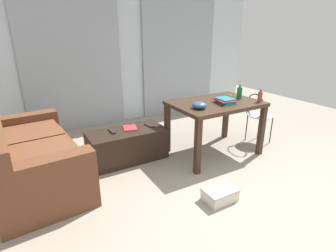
{
  "coord_description": "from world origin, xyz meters",
  "views": [
    {
      "loc": [
        -1.97,
        -1.29,
        1.71
      ],
      "look_at": [
        -0.21,
        1.74,
        0.42
      ],
      "focal_mm": 28.0,
      "sensor_mm": 36.0,
      "label": 1
    }
  ],
  "objects_px": {
    "bottle_far": "(260,97)",
    "magazine": "(130,128)",
    "craft_table": "(215,109)",
    "scissors": "(233,95)",
    "tv_remote_primary": "(112,131)",
    "bottle_near": "(239,93)",
    "bowl": "(199,105)",
    "tv_remote_secondary": "(149,125)",
    "shoebox": "(220,194)",
    "coffee_table": "(127,145)",
    "tv_remote_on_table": "(226,98)",
    "wire_chair": "(258,112)",
    "book_stack": "(225,101)",
    "couch": "(31,158)"
  },
  "relations": [
    {
      "from": "bottle_far",
      "to": "magazine",
      "type": "relative_size",
      "value": 0.8
    },
    {
      "from": "craft_table",
      "to": "scissors",
      "type": "height_order",
      "value": "scissors"
    },
    {
      "from": "tv_remote_primary",
      "to": "magazine",
      "type": "height_order",
      "value": "tv_remote_primary"
    },
    {
      "from": "bottle_near",
      "to": "magazine",
      "type": "bearing_deg",
      "value": 161.39
    },
    {
      "from": "bowl",
      "to": "tv_remote_secondary",
      "type": "distance_m",
      "value": 0.81
    },
    {
      "from": "scissors",
      "to": "shoebox",
      "type": "distance_m",
      "value": 1.76
    },
    {
      "from": "bottle_near",
      "to": "scissors",
      "type": "relative_size",
      "value": 2.12
    },
    {
      "from": "bottle_near",
      "to": "tv_remote_secondary",
      "type": "bearing_deg",
      "value": 159.75
    },
    {
      "from": "coffee_table",
      "to": "tv_remote_on_table",
      "type": "relative_size",
      "value": 7.38
    },
    {
      "from": "scissors",
      "to": "wire_chair",
      "type": "bearing_deg",
      "value": -30.34
    },
    {
      "from": "magazine",
      "to": "shoebox",
      "type": "relative_size",
      "value": 0.65
    },
    {
      "from": "book_stack",
      "to": "scissors",
      "type": "xyz_separation_m",
      "value": [
        0.42,
        0.28,
        -0.03
      ]
    },
    {
      "from": "wire_chair",
      "to": "tv_remote_primary",
      "type": "distance_m",
      "value": 2.25
    },
    {
      "from": "tv_remote_primary",
      "to": "tv_remote_on_table",
      "type": "bearing_deg",
      "value": -13.91
    },
    {
      "from": "book_stack",
      "to": "scissors",
      "type": "relative_size",
      "value": 3.17
    },
    {
      "from": "scissors",
      "to": "craft_table",
      "type": "bearing_deg",
      "value": -161.53
    },
    {
      "from": "craft_table",
      "to": "book_stack",
      "type": "height_order",
      "value": "book_stack"
    },
    {
      "from": "craft_table",
      "to": "bowl",
      "type": "relative_size",
      "value": 6.54
    },
    {
      "from": "tv_remote_primary",
      "to": "coffee_table",
      "type": "bearing_deg",
      "value": -14.87
    },
    {
      "from": "tv_remote_secondary",
      "to": "magazine",
      "type": "distance_m",
      "value": 0.27
    },
    {
      "from": "wire_chair",
      "to": "bottle_near",
      "type": "height_order",
      "value": "bottle_near"
    },
    {
      "from": "bottle_near",
      "to": "book_stack",
      "type": "relative_size",
      "value": 0.67
    },
    {
      "from": "bottle_far",
      "to": "tv_remote_secondary",
      "type": "bearing_deg",
      "value": 151.53
    },
    {
      "from": "book_stack",
      "to": "wire_chair",
      "type": "bearing_deg",
      "value": 5.62
    },
    {
      "from": "bottle_near",
      "to": "scissors",
      "type": "xyz_separation_m",
      "value": [
        0.07,
        0.19,
        -0.08
      ]
    },
    {
      "from": "shoebox",
      "to": "book_stack",
      "type": "bearing_deg",
      "value": 48.27
    },
    {
      "from": "coffee_table",
      "to": "book_stack",
      "type": "height_order",
      "value": "book_stack"
    },
    {
      "from": "coffee_table",
      "to": "bowl",
      "type": "bearing_deg",
      "value": -36.2
    },
    {
      "from": "bowl",
      "to": "shoebox",
      "type": "relative_size",
      "value": 0.54
    },
    {
      "from": "magazine",
      "to": "shoebox",
      "type": "xyz_separation_m",
      "value": [
        0.42,
        -1.43,
        -0.37
      ]
    },
    {
      "from": "couch",
      "to": "bottle_far",
      "type": "distance_m",
      "value": 3.02
    },
    {
      "from": "tv_remote_primary",
      "to": "craft_table",
      "type": "bearing_deg",
      "value": -19.7
    },
    {
      "from": "tv_remote_on_table",
      "to": "book_stack",
      "type": "bearing_deg",
      "value": -102.39
    },
    {
      "from": "coffee_table",
      "to": "craft_table",
      "type": "bearing_deg",
      "value": -19.88
    },
    {
      "from": "coffee_table",
      "to": "wire_chair",
      "type": "height_order",
      "value": "wire_chair"
    },
    {
      "from": "scissors",
      "to": "shoebox",
      "type": "height_order",
      "value": "scissors"
    },
    {
      "from": "coffee_table",
      "to": "scissors",
      "type": "relative_size",
      "value": 10.95
    },
    {
      "from": "shoebox",
      "to": "tv_remote_secondary",
      "type": "bearing_deg",
      "value": 96.05
    },
    {
      "from": "tv_remote_primary",
      "to": "tv_remote_secondary",
      "type": "height_order",
      "value": "tv_remote_primary"
    },
    {
      "from": "craft_table",
      "to": "shoebox",
      "type": "distance_m",
      "value": 1.32
    },
    {
      "from": "wire_chair",
      "to": "bottle_near",
      "type": "relative_size",
      "value": 3.97
    },
    {
      "from": "couch",
      "to": "scissors",
      "type": "relative_size",
      "value": 19.14
    },
    {
      "from": "bottle_near",
      "to": "bowl",
      "type": "xyz_separation_m",
      "value": [
        -0.8,
        -0.12,
        -0.04
      ]
    },
    {
      "from": "coffee_table",
      "to": "wire_chair",
      "type": "relative_size",
      "value": 1.3
    },
    {
      "from": "bottle_far",
      "to": "tv_remote_on_table",
      "type": "height_order",
      "value": "bottle_far"
    },
    {
      "from": "bottle_far",
      "to": "book_stack",
      "type": "relative_size",
      "value": 0.59
    },
    {
      "from": "coffee_table",
      "to": "craft_table",
      "type": "xyz_separation_m",
      "value": [
        1.17,
        -0.42,
        0.45
      ]
    },
    {
      "from": "bowl",
      "to": "bottle_near",
      "type": "bearing_deg",
      "value": 8.34
    },
    {
      "from": "craft_table",
      "to": "tv_remote_secondary",
      "type": "bearing_deg",
      "value": 152.77
    },
    {
      "from": "book_stack",
      "to": "tv_remote_primary",
      "type": "distance_m",
      "value": 1.58
    }
  ]
}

